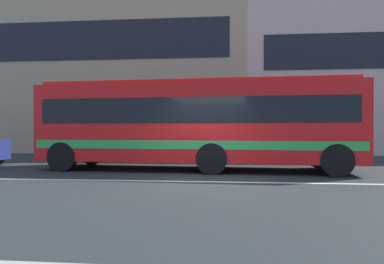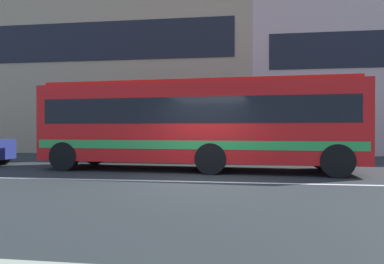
% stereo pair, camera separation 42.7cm
% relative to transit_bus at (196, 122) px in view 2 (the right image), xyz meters
% --- Properties ---
extents(ground_plane, '(160.00, 160.00, 0.00)m').
position_rel_transit_bus_xyz_m(ground_plane, '(0.36, -2.70, -1.70)').
color(ground_plane, '#262B2B').
extents(lane_centre_line, '(60.00, 0.16, 0.01)m').
position_rel_transit_bus_xyz_m(lane_centre_line, '(0.36, -2.70, -1.70)').
color(lane_centre_line, silver).
rests_on(lane_centre_line, ground_plane).
extents(apartment_block_left, '(25.09, 8.64, 11.53)m').
position_rel_transit_bus_xyz_m(apartment_block_left, '(-10.21, 11.45, 4.06)').
color(apartment_block_left, tan).
rests_on(apartment_block_left, ground_plane).
extents(transit_bus, '(11.02, 3.12, 3.09)m').
position_rel_transit_bus_xyz_m(transit_bus, '(0.00, 0.00, 0.00)').
color(transit_bus, red).
rests_on(transit_bus, ground_plane).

